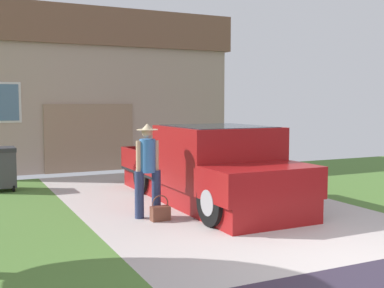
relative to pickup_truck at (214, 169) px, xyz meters
The scene contains 5 objects.
pickup_truck is the anchor object (origin of this frame).
person_with_hat 1.69m from the pickup_truck, 163.19° to the right, with size 0.48×0.38×1.69m.
handbag 1.79m from the pickup_truck, 151.72° to the right, with size 0.33×0.18×0.45m.
house_with_garage 8.64m from the pickup_truck, 95.41° to the left, with size 8.84×5.55×4.86m.
wheeled_trash_bin 5.12m from the pickup_truck, 137.13° to the left, with size 0.60×0.72×1.01m.
Camera 1 is at (-4.48, -4.59, 2.07)m, focal length 45.70 mm.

